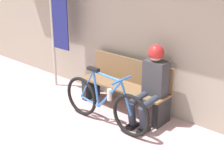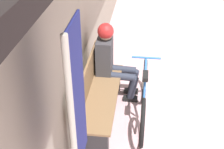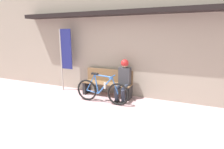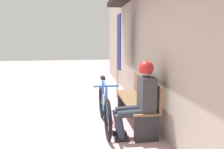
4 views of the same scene
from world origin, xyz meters
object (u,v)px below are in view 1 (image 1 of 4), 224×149
Objects in this scene: bicycle at (105,103)px; park_bench_near at (125,87)px; banner_pole at (57,20)px; person_seated at (152,80)px.

park_bench_near is at bearing 99.33° from bicycle.
park_bench_near is 1.77m from banner_pole.
bicycle is 0.77× the size of banner_pole.
park_bench_near is 0.65m from person_seated.
banner_pole is (-1.61, 0.53, 0.95)m from bicycle.
person_seated is at bearing -10.88° from park_bench_near.
park_bench_near is 0.75× the size of banner_pole.
banner_pole reaches higher than park_bench_near.
park_bench_near is at bearing 169.12° from person_seated.
person_seated reaches higher than park_bench_near.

